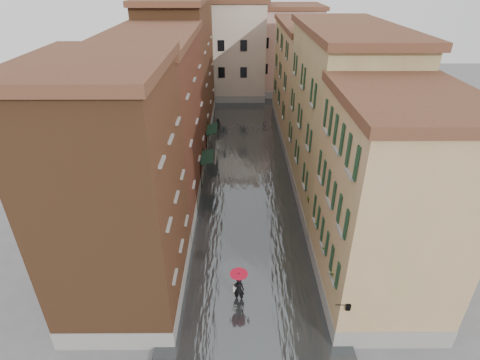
{
  "coord_description": "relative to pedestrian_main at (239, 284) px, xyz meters",
  "views": [
    {
      "loc": [
        -0.77,
        -18.3,
        16.73
      ],
      "look_at": [
        -0.64,
        6.1,
        3.0
      ],
      "focal_mm": 28.0,
      "sensor_mm": 36.0,
      "label": 1
    }
  ],
  "objects": [
    {
      "name": "building_right_mid",
      "position": [
        7.75,
        11.83,
        5.21
      ],
      "size": [
        6.0,
        14.0,
        13.0
      ],
      "primitive_type": "cube",
      "color": "tan",
      "rests_on": "ground"
    },
    {
      "name": "building_right_near",
      "position": [
        7.75,
        0.83,
        4.46
      ],
      "size": [
        6.0,
        8.0,
        11.5
      ],
      "primitive_type": "cube",
      "color": "#A18C53",
      "rests_on": "ground"
    },
    {
      "name": "floodwater",
      "position": [
        0.75,
        15.83,
        -1.19
      ],
      "size": [
        10.0,
        60.0,
        0.2
      ],
      "primitive_type": "cube",
      "color": "#3F4446",
      "rests_on": "ground"
    },
    {
      "name": "building_end_cream",
      "position": [
        -2.25,
        40.83,
        5.21
      ],
      "size": [
        12.0,
        9.0,
        13.0
      ],
      "primitive_type": "cube",
      "color": "beige",
      "rests_on": "ground"
    },
    {
      "name": "building_left_far",
      "position": [
        -6.25,
        26.83,
        5.71
      ],
      "size": [
        6.0,
        16.0,
        14.0
      ],
      "primitive_type": "cube",
      "color": "brown",
      "rests_on": "ground"
    },
    {
      "name": "pedestrian_main",
      "position": [
        0.0,
        0.0,
        0.0
      ],
      "size": [
        1.04,
        1.04,
        2.06
      ],
      "color": "black",
      "rests_on": "ground"
    },
    {
      "name": "building_left_near",
      "position": [
        -6.25,
        0.83,
        5.21
      ],
      "size": [
        6.0,
        8.0,
        13.0
      ],
      "primitive_type": "cube",
      "color": "brown",
      "rests_on": "ground"
    },
    {
      "name": "wall_lantern",
      "position": [
        5.08,
        -3.17,
        1.72
      ],
      "size": [
        0.71,
        0.22,
        0.35
      ],
      "color": "black",
      "rests_on": "ground"
    },
    {
      "name": "awning_far",
      "position": [
        -2.73,
        20.38,
        1.18
      ],
      "size": [
        1.09,
        3.0,
        2.8
      ],
      "color": "black",
      "rests_on": "ground"
    },
    {
      "name": "building_end_pink",
      "position": [
        6.75,
        42.83,
        4.71
      ],
      "size": [
        10.0,
        9.0,
        12.0
      ],
      "primitive_type": "cube",
      "color": "tan",
      "rests_on": "ground"
    },
    {
      "name": "building_left_mid",
      "position": [
        -6.25,
        11.83,
        4.96
      ],
      "size": [
        6.0,
        14.0,
        12.5
      ],
      "primitive_type": "cube",
      "color": "#56251B",
      "rests_on": "ground"
    },
    {
      "name": "ground",
      "position": [
        0.75,
        2.83,
        -1.29
      ],
      "size": [
        120.0,
        120.0,
        0.0
      ],
      "primitive_type": "plane",
      "color": "#5D5D60",
      "rests_on": "ground"
    },
    {
      "name": "pedestrian_far",
      "position": [
        -2.33,
        25.93,
        -0.48
      ],
      "size": [
        0.86,
        0.71,
        1.62
      ],
      "primitive_type": "imported",
      "rotation": [
        0.0,
        0.0,
        -0.12
      ],
      "color": "black",
      "rests_on": "ground"
    },
    {
      "name": "building_right_far",
      "position": [
        7.75,
        26.83,
        4.46
      ],
      "size": [
        6.0,
        16.0,
        11.5
      ],
      "primitive_type": "cube",
      "color": "#A18C53",
      "rests_on": "ground"
    },
    {
      "name": "awning_near",
      "position": [
        -2.74,
        13.87,
        1.17
      ],
      "size": [
        1.09,
        2.85,
        2.8
      ],
      "color": "black",
      "rests_on": "ground"
    },
    {
      "name": "window_planters",
      "position": [
        4.87,
        2.02,
        2.22
      ],
      "size": [
        0.59,
        8.05,
        0.84
      ],
      "color": "#9A5232",
      "rests_on": "ground"
    }
  ]
}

